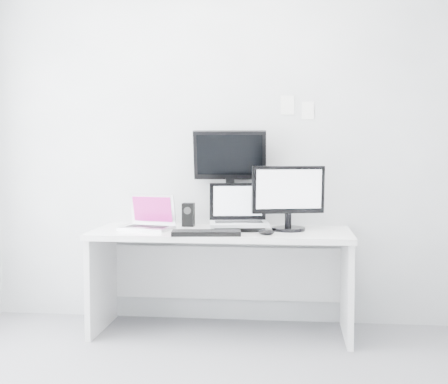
% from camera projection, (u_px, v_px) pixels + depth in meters
% --- Properties ---
extents(back_wall, '(3.60, 0.00, 3.60)m').
position_uv_depth(back_wall, '(227.00, 142.00, 4.62)').
color(back_wall, silver).
rests_on(back_wall, ground).
extents(desk, '(1.80, 0.70, 0.73)m').
position_uv_depth(desk, '(221.00, 282.00, 4.34)').
color(desk, white).
rests_on(desk, ground).
extents(macbook, '(0.40, 0.33, 0.26)m').
position_uv_depth(macbook, '(146.00, 211.00, 4.33)').
color(macbook, silver).
rests_on(macbook, desk).
extents(speaker, '(0.09, 0.09, 0.17)m').
position_uv_depth(speaker, '(188.00, 215.00, 4.54)').
color(speaker, black).
rests_on(speaker, desk).
extents(dell_laptop, '(0.45, 0.37, 0.34)m').
position_uv_depth(dell_laptop, '(239.00, 206.00, 4.30)').
color(dell_laptop, silver).
rests_on(dell_laptop, desk).
extents(rear_monitor, '(0.54, 0.21, 0.72)m').
position_uv_depth(rear_monitor, '(230.00, 177.00, 4.56)').
color(rear_monitor, black).
rests_on(rear_monitor, desk).
extents(samsung_monitor, '(0.55, 0.36, 0.47)m').
position_uv_depth(samsung_monitor, '(289.00, 197.00, 4.28)').
color(samsung_monitor, black).
rests_on(samsung_monitor, desk).
extents(keyboard, '(0.47, 0.21, 0.03)m').
position_uv_depth(keyboard, '(206.00, 233.00, 4.07)').
color(keyboard, black).
rests_on(keyboard, desk).
extents(mouse, '(0.13, 0.11, 0.04)m').
position_uv_depth(mouse, '(266.00, 232.00, 4.08)').
color(mouse, black).
rests_on(mouse, desk).
extents(wall_note_0, '(0.10, 0.00, 0.14)m').
position_uv_depth(wall_note_0, '(287.00, 105.00, 4.55)').
color(wall_note_0, white).
rests_on(wall_note_0, back_wall).
extents(wall_note_1, '(0.09, 0.00, 0.13)m').
position_uv_depth(wall_note_1, '(308.00, 110.00, 4.53)').
color(wall_note_1, white).
rests_on(wall_note_1, back_wall).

